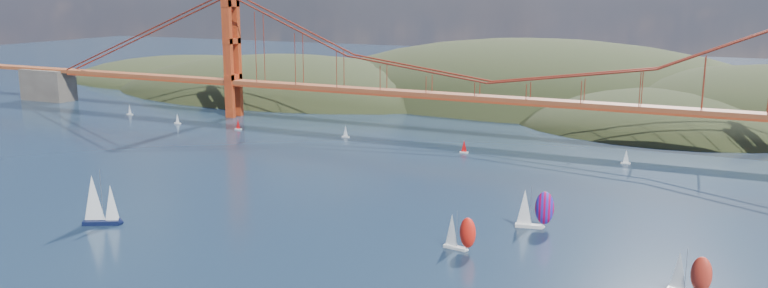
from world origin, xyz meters
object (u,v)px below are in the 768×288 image
(racer_0, at_px, (459,232))
(racer_rwb, at_px, (534,208))
(racer_1, at_px, (689,273))
(sloop_navy, at_px, (99,201))

(racer_0, relative_size, racer_rwb, 0.84)
(racer_0, xyz_separation_m, racer_1, (47.89, -4.60, 0.10))
(sloop_navy, distance_m, racer_0, 88.72)
(sloop_navy, xyz_separation_m, racer_1, (134.08, 16.37, -1.88))
(racer_0, xyz_separation_m, racer_rwb, (11.03, 22.58, 0.79))
(racer_rwb, bearing_deg, racer_1, -48.41)
(sloop_navy, distance_m, racer_1, 135.08)
(racer_1, distance_m, racer_rwb, 45.81)
(sloop_navy, relative_size, racer_1, 1.54)
(racer_0, height_order, racer_rwb, racer_rwb)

